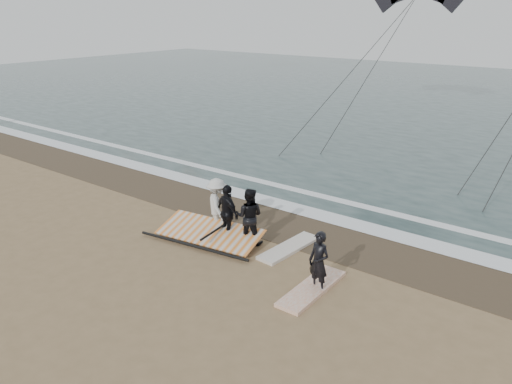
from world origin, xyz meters
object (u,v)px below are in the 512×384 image
sail_rig (211,233)px  board_cream (289,248)px  board_white (312,288)px  man_main (319,262)px

sail_rig → board_cream: bearing=19.4°
board_white → board_cream: 2.42m
man_main → board_white: man_main is taller
man_main → board_white: (-0.12, -0.08, -0.78)m
man_main → board_white: bearing=-137.0°
man_main → board_white: size_ratio=0.67×
board_cream → sail_rig: (-2.43, -0.86, 0.14)m
board_cream → sail_rig: size_ratio=0.61×
man_main → board_cream: man_main is taller
man_main → board_cream: 2.58m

